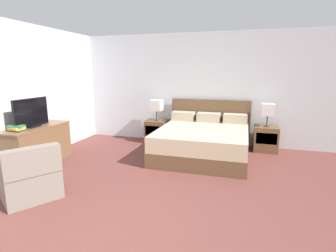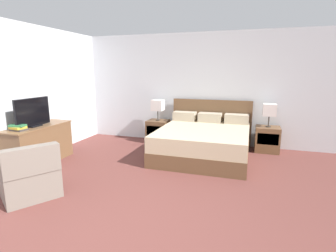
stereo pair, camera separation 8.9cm
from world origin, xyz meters
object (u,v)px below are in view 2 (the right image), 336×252
book_red_cover (19,130)px  book_small_top (17,126)px  dresser (39,144)px  table_lamp_left (158,105)px  nightstand_right (267,139)px  book_blue_cover (18,128)px  tv (33,113)px  table_lamp_right (270,110)px  armchair_by_window (30,177)px  nightstand_left (158,131)px  bed (204,141)px

book_red_cover → book_small_top: book_small_top is taller
dresser → book_small_top: book_small_top is taller
table_lamp_left → book_small_top: table_lamp_left is taller
nightstand_right → book_blue_cover: size_ratio=2.37×
nightstand_right → tv: (-4.09, -2.12, 0.69)m
tv → book_blue_cover: tv is taller
table_lamp_right → book_red_cover: table_lamp_right is taller
tv → book_red_cover: tv is taller
table_lamp_left → book_small_top: bearing=-123.6°
dresser → book_small_top: bearing=-92.0°
book_blue_cover → book_small_top: size_ratio=0.91×
table_lamp_left → table_lamp_right: size_ratio=1.00×
nightstand_right → book_small_top: (-4.11, -2.45, 0.52)m
dresser → book_small_top: size_ratio=5.20×
nightstand_right → armchair_by_window: size_ratio=0.57×
nightstand_left → table_lamp_right: 2.56m
dresser → tv: bearing=-88.0°
tv → book_red_cover: (0.00, -0.34, -0.24)m
bed → tv: tv is taller
dresser → book_blue_cover: (-0.01, -0.41, 0.39)m
table_lamp_right → dresser: 4.61m
table_lamp_left → armchair_by_window: bearing=-102.6°
bed → table_lamp_right: (1.24, 0.70, 0.59)m
bed → table_lamp_left: (-1.24, 0.70, 0.59)m
dresser → armchair_by_window: size_ratio=1.37×
table_lamp_left → book_red_cover: table_lamp_left is taller
bed → book_small_top: bearing=-148.5°
tv → armchair_by_window: size_ratio=0.80×
nightstand_right → table_lamp_left: (-2.48, 0.00, 0.63)m
book_small_top → armchair_by_window: size_ratio=0.26×
book_blue_cover → armchair_by_window: (0.91, -0.73, -0.47)m
tv → book_blue_cover: size_ratio=3.35×
nightstand_right → dresser: 4.58m
table_lamp_right → nightstand_left: bearing=-180.0°
book_small_top → book_red_cover: bearing=0.0°
armchair_by_window → tv: bearing=130.2°
dresser → table_lamp_left: bearing=51.7°
nightstand_left → book_blue_cover: bearing=-123.5°
bed → nightstand_right: bearing=29.3°
book_red_cover → book_blue_cover: (-0.01, 0.00, 0.03)m
table_lamp_right → armchair_by_window: 4.55m
book_red_cover → book_small_top: size_ratio=0.99×
tv → nightstand_left: bearing=52.7°
nightstand_left → book_red_cover: 2.97m
tv → book_small_top: size_ratio=3.04×
table_lamp_right → book_red_cover: (-4.09, -2.46, -0.17)m
table_lamp_left → armchair_by_window: table_lamp_left is taller
nightstand_right → dresser: dresser is taller
table_lamp_right → dresser: table_lamp_right is taller
nightstand_left → nightstand_right: 2.48m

